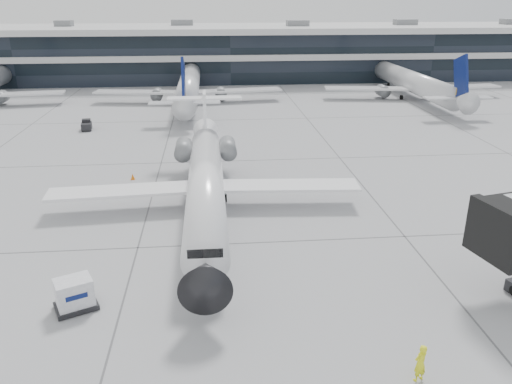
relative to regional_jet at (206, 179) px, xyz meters
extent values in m
plane|color=gray|center=(5.00, -6.96, -2.61)|extent=(220.00, 220.00, 0.00)
cube|color=black|center=(5.00, 75.04, 2.39)|extent=(170.00, 22.00, 10.00)
cylinder|color=white|center=(0.00, -0.96, -0.08)|extent=(2.97, 26.35, 2.96)
cone|color=black|center=(0.01, -15.67, -0.08)|extent=(2.97, 3.08, 2.96)
cone|color=white|center=(-0.01, 13.97, 0.25)|extent=(2.82, 3.51, 2.82)
cube|color=white|center=(-7.14, 0.14, -0.85)|extent=(12.25, 3.69, 0.24)
cube|color=white|center=(7.14, 0.14, -0.85)|extent=(12.25, 3.69, 0.24)
cylinder|color=slate|center=(-2.20, 8.04, 0.36)|extent=(1.65, 3.73, 1.65)
cylinder|color=slate|center=(2.19, 8.04, 0.36)|extent=(1.65, 3.73, 1.65)
cube|color=white|center=(0.00, 13.31, 2.55)|extent=(0.31, 2.85, 4.94)
cube|color=white|center=(0.00, 13.75, 4.31)|extent=(7.91, 1.76, 0.18)
cylinder|color=black|center=(0.00, -11.39, -2.30)|extent=(0.20, 0.61, 0.61)
cylinder|color=black|center=(-1.65, 1.24, -2.25)|extent=(0.26, 0.70, 0.70)
cylinder|color=black|center=(1.65, 1.24, -2.25)|extent=(0.26, 0.70, 0.70)
imported|color=#F5FA1A|center=(9.99, -21.81, -1.62)|extent=(0.85, 0.73, 1.98)
cube|color=black|center=(-7.58, -14.34, -2.42)|extent=(2.82, 2.52, 0.28)
cube|color=silver|center=(-7.58, -14.34, -1.48)|extent=(2.46, 2.21, 1.61)
cone|color=orange|center=(-7.36, 7.93, -2.30)|extent=(0.39, 0.39, 0.61)
cube|color=orange|center=(-7.36, 7.93, -2.59)|extent=(0.46, 0.46, 0.03)
cube|color=black|center=(-16.37, 28.81, -2.05)|extent=(1.61, 2.37, 0.90)
cube|color=black|center=(-16.45, 29.31, -1.45)|extent=(1.22, 1.05, 0.50)
cylinder|color=black|center=(-17.04, 29.53, -2.39)|extent=(0.24, 0.46, 0.44)
cylinder|color=black|center=(-15.94, 29.69, -2.39)|extent=(0.24, 0.46, 0.44)
cylinder|color=black|center=(-16.80, 27.94, -2.39)|extent=(0.24, 0.46, 0.44)
cylinder|color=black|center=(-15.71, 28.10, -2.39)|extent=(0.24, 0.46, 0.44)
camera|label=1|loc=(0.59, -39.85, 14.34)|focal=35.00mm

